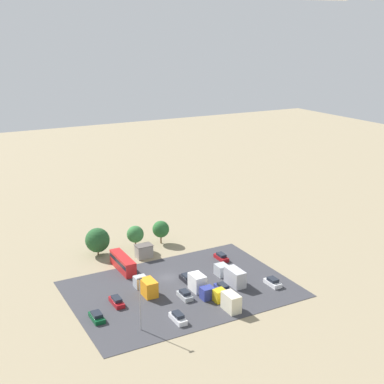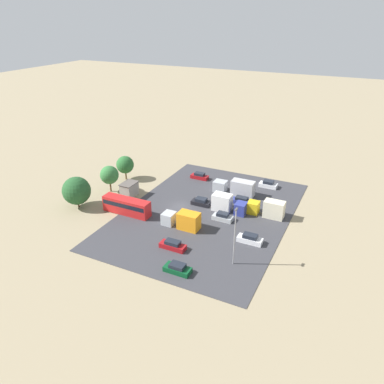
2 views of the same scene
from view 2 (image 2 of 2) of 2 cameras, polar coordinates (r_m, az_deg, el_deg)
name	(u,v)px [view 2 (image 2 of 2)]	position (r m, az deg, el deg)	size (l,w,h in m)	color
ground_plane	(180,207)	(79.04, -1.80, -2.31)	(400.00, 400.00, 0.00)	gray
parking_lot_surface	(207,213)	(76.65, 2.35, -3.25)	(45.39, 31.95, 0.08)	#38383D
shed_building	(129,189)	(84.25, -9.54, 0.39)	(4.00, 2.85, 3.16)	#9E998E
bus	(127,205)	(76.87, -9.93, -2.04)	(2.50, 10.23, 3.25)	red
parked_car_0	(250,239)	(67.78, 8.82, -7.09)	(1.76, 4.51, 1.63)	silver
parked_car_1	(173,245)	(65.50, -2.95, -8.11)	(1.76, 4.68, 1.53)	maroon
parked_car_2	(223,217)	(74.06, 4.70, -3.82)	(1.85, 4.01, 1.57)	#ADB2B7
parked_car_3	(201,202)	(79.56, 1.40, -1.53)	(1.99, 4.05, 1.51)	black
parked_car_4	(178,269)	(60.20, -2.22, -11.58)	(1.98, 4.35, 1.47)	#0C4723
parked_car_5	(268,184)	(89.34, 11.54, 1.14)	(1.95, 4.15, 1.60)	silver
parked_car_6	(200,176)	(92.04, 1.16, 2.42)	(1.73, 4.32, 1.54)	maroon
parked_car_7	(242,201)	(80.79, 7.57, -1.32)	(1.77, 4.62, 1.50)	navy
parked_truck_0	(236,188)	(84.24, 6.76, 0.65)	(2.50, 9.32, 3.50)	#ADB2B7
parked_truck_1	(227,204)	(76.94, 5.40, -1.83)	(2.53, 7.11, 3.52)	navy
parked_truck_2	(183,220)	(71.02, -1.38, -4.32)	(2.56, 7.45, 3.32)	#ADB2B7
parked_truck_3	(268,209)	(76.30, 11.50, -2.53)	(2.32, 7.41, 3.51)	gold
tree_near_shed	(77,191)	(80.99, -17.19, 0.19)	(5.86, 5.86, 6.73)	brown
tree_apron_mid	(125,165)	(92.22, -10.16, 4.11)	(4.25, 4.25, 5.92)	brown
tree_apron_far	(109,175)	(86.20, -12.48, 2.55)	(4.18, 4.18, 6.20)	brown
light_pole_lot_centre	(235,235)	(59.43, 6.53, -6.51)	(0.90, 0.28, 10.19)	gray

